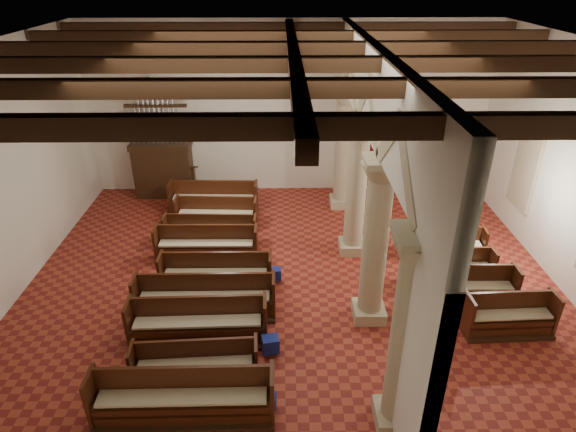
{
  "coord_description": "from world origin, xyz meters",
  "views": [
    {
      "loc": [
        -0.27,
        -10.59,
        7.56
      ],
      "look_at": [
        -0.11,
        0.5,
        1.7
      ],
      "focal_mm": 30.0,
      "sensor_mm": 36.0,
      "label": 1
    }
  ],
  "objects_px": {
    "nave_pew_0": "(184,404)",
    "aisle_pew_0": "(508,320)",
    "processional_banner": "(394,174)",
    "pipe_organ": "(162,159)",
    "lectern": "(192,182)"
  },
  "relations": [
    {
      "from": "nave_pew_0",
      "to": "lectern",
      "type": "bearing_deg",
      "value": 97.63
    },
    {
      "from": "lectern",
      "to": "nave_pew_0",
      "type": "distance_m",
      "value": 9.94
    },
    {
      "from": "pipe_organ",
      "to": "aisle_pew_0",
      "type": "distance_m",
      "value": 12.11
    },
    {
      "from": "nave_pew_0",
      "to": "processional_banner",
      "type": "bearing_deg",
      "value": 58.32
    },
    {
      "from": "processional_banner",
      "to": "lectern",
      "type": "bearing_deg",
      "value": 163.77
    },
    {
      "from": "nave_pew_0",
      "to": "aisle_pew_0",
      "type": "xyz_separation_m",
      "value": [
        6.97,
        2.26,
        -0.02
      ]
    },
    {
      "from": "nave_pew_0",
      "to": "aisle_pew_0",
      "type": "bearing_deg",
      "value": 17.33
    },
    {
      "from": "pipe_organ",
      "to": "lectern",
      "type": "xyz_separation_m",
      "value": [
        0.98,
        -0.01,
        -0.87
      ]
    },
    {
      "from": "lectern",
      "to": "processional_banner",
      "type": "distance_m",
      "value": 7.36
    },
    {
      "from": "processional_banner",
      "to": "aisle_pew_0",
      "type": "distance_m",
      "value": 7.67
    },
    {
      "from": "nave_pew_0",
      "to": "pipe_organ",
      "type": "bearing_deg",
      "value": 103.09
    },
    {
      "from": "lectern",
      "to": "nave_pew_0",
      "type": "xyz_separation_m",
      "value": [
        1.43,
        -9.84,
        -0.14
      ]
    },
    {
      "from": "processional_banner",
      "to": "pipe_organ",
      "type": "bearing_deg",
      "value": 163.69
    },
    {
      "from": "pipe_organ",
      "to": "processional_banner",
      "type": "bearing_deg",
      "value": -0.05
    },
    {
      "from": "pipe_organ",
      "to": "aisle_pew_0",
      "type": "relative_size",
      "value": 2.15
    }
  ]
}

